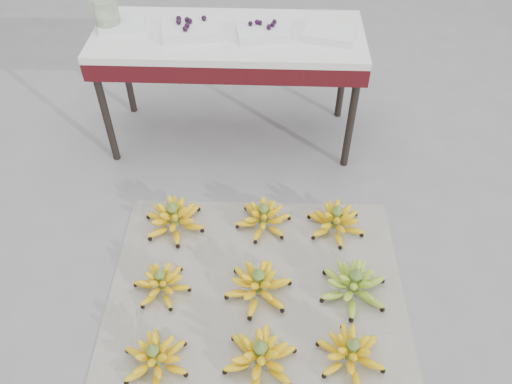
{
  "coord_description": "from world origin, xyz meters",
  "views": [
    {
      "loc": [
        0.12,
        -1.27,
        1.81
      ],
      "look_at": [
        0.06,
        0.24,
        0.3
      ],
      "focal_mm": 35.0,
      "sensor_mm": 36.0,
      "label": 1
    }
  ],
  "objects_px": {
    "bunch_front_left": "(155,358)",
    "tray_right": "(262,32)",
    "bunch_front_center": "(260,356)",
    "glass_jar": "(107,15)",
    "tray_left": "(191,30)",
    "bunch_mid_right": "(354,285)",
    "newspaper_mat": "(257,292)",
    "bunch_front_right": "(351,353)",
    "vendor_table": "(229,46)",
    "tray_far_right": "(329,34)",
    "bunch_back_left": "(174,218)",
    "tray_far_left": "(123,24)",
    "bunch_back_right": "(336,221)",
    "bunch_back_center": "(263,217)",
    "bunch_mid_left": "(161,283)",
    "bunch_mid_center": "(258,285)"
  },
  "relations": [
    {
      "from": "bunch_front_center",
      "to": "bunch_back_right",
      "type": "bearing_deg",
      "value": 44.58
    },
    {
      "from": "newspaper_mat",
      "to": "bunch_back_right",
      "type": "xyz_separation_m",
      "value": [
        0.36,
        0.37,
        0.06
      ]
    },
    {
      "from": "newspaper_mat",
      "to": "bunch_mid_center",
      "type": "bearing_deg",
      "value": -45.87
    },
    {
      "from": "tray_right",
      "to": "tray_far_right",
      "type": "bearing_deg",
      "value": -0.7
    },
    {
      "from": "tray_left",
      "to": "tray_right",
      "type": "xyz_separation_m",
      "value": [
        0.35,
        -0.0,
        -0.0
      ]
    },
    {
      "from": "bunch_mid_center",
      "to": "vendor_table",
      "type": "bearing_deg",
      "value": 103.7
    },
    {
      "from": "bunch_mid_right",
      "to": "bunch_back_center",
      "type": "distance_m",
      "value": 0.54
    },
    {
      "from": "bunch_mid_center",
      "to": "bunch_back_left",
      "type": "distance_m",
      "value": 0.54
    },
    {
      "from": "bunch_mid_right",
      "to": "bunch_front_right",
      "type": "bearing_deg",
      "value": -95.91
    },
    {
      "from": "tray_left",
      "to": "bunch_front_left",
      "type": "bearing_deg",
      "value": -90.31
    },
    {
      "from": "tray_far_left",
      "to": "glass_jar",
      "type": "height_order",
      "value": "glass_jar"
    },
    {
      "from": "bunch_mid_center",
      "to": "tray_far_left",
      "type": "relative_size",
      "value": 1.21
    },
    {
      "from": "bunch_back_left",
      "to": "vendor_table",
      "type": "bearing_deg",
      "value": 50.89
    },
    {
      "from": "bunch_front_center",
      "to": "bunch_front_right",
      "type": "relative_size",
      "value": 1.12
    },
    {
      "from": "bunch_back_right",
      "to": "glass_jar",
      "type": "height_order",
      "value": "glass_jar"
    },
    {
      "from": "newspaper_mat",
      "to": "bunch_front_left",
      "type": "height_order",
      "value": "bunch_front_left"
    },
    {
      "from": "bunch_front_center",
      "to": "glass_jar",
      "type": "bearing_deg",
      "value": 99.83
    },
    {
      "from": "bunch_back_center",
      "to": "tray_far_left",
      "type": "distance_m",
      "value": 1.18
    },
    {
      "from": "bunch_back_right",
      "to": "tray_left",
      "type": "xyz_separation_m",
      "value": [
        -0.72,
        0.67,
        0.6
      ]
    },
    {
      "from": "bunch_front_center",
      "to": "bunch_back_left",
      "type": "bearing_deg",
      "value": 102.7
    },
    {
      "from": "bunch_front_left",
      "to": "bunch_front_right",
      "type": "relative_size",
      "value": 1.05
    },
    {
      "from": "bunch_back_left",
      "to": "tray_far_left",
      "type": "relative_size",
      "value": 1.5
    },
    {
      "from": "vendor_table",
      "to": "tray_left",
      "type": "relative_size",
      "value": 4.41
    },
    {
      "from": "bunch_front_center",
      "to": "bunch_back_center",
      "type": "xyz_separation_m",
      "value": [
        -0.01,
        0.7,
        -0.01
      ]
    },
    {
      "from": "bunch_mid_right",
      "to": "tray_far_right",
      "type": "xyz_separation_m",
      "value": [
        -0.1,
        1.02,
        0.59
      ]
    },
    {
      "from": "bunch_mid_center",
      "to": "vendor_table",
      "type": "xyz_separation_m",
      "value": [
        -0.19,
        1.07,
        0.5
      ]
    },
    {
      "from": "tray_left",
      "to": "bunch_mid_right",
      "type": "bearing_deg",
      "value": -53.44
    },
    {
      "from": "tray_left",
      "to": "bunch_front_center",
      "type": "bearing_deg",
      "value": -74.22
    },
    {
      "from": "tray_right",
      "to": "vendor_table",
      "type": "bearing_deg",
      "value": 170.82
    },
    {
      "from": "bunch_mid_left",
      "to": "bunch_back_right",
      "type": "relative_size",
      "value": 0.74
    },
    {
      "from": "bunch_back_left",
      "to": "newspaper_mat",
      "type": "bearing_deg",
      "value": -62.61
    },
    {
      "from": "newspaper_mat",
      "to": "vendor_table",
      "type": "bearing_deg",
      "value": 99.64
    },
    {
      "from": "bunch_front_left",
      "to": "tray_right",
      "type": "bearing_deg",
      "value": 51.4
    },
    {
      "from": "bunch_front_center",
      "to": "tray_far_left",
      "type": "height_order",
      "value": "tray_far_left"
    },
    {
      "from": "bunch_front_center",
      "to": "bunch_back_center",
      "type": "bearing_deg",
      "value": 70.89
    },
    {
      "from": "bunch_front_center",
      "to": "bunch_back_center",
      "type": "distance_m",
      "value": 0.7
    },
    {
      "from": "bunch_front_right",
      "to": "tray_right",
      "type": "distance_m",
      "value": 1.5
    },
    {
      "from": "tray_right",
      "to": "newspaper_mat",
      "type": "bearing_deg",
      "value": -89.32
    },
    {
      "from": "bunch_front_center",
      "to": "bunch_mid_center",
      "type": "relative_size",
      "value": 1.2
    },
    {
      "from": "bunch_front_left",
      "to": "tray_far_right",
      "type": "bearing_deg",
      "value": 39.74
    },
    {
      "from": "bunch_mid_center",
      "to": "tray_far_right",
      "type": "xyz_separation_m",
      "value": [
        0.3,
        1.04,
        0.59
      ]
    },
    {
      "from": "bunch_back_left",
      "to": "bunch_back_center",
      "type": "xyz_separation_m",
      "value": [
        0.42,
        0.03,
        -0.01
      ]
    },
    {
      "from": "newspaper_mat",
      "to": "tray_far_left",
      "type": "height_order",
      "value": "tray_far_left"
    },
    {
      "from": "bunch_mid_left",
      "to": "bunch_mid_right",
      "type": "bearing_deg",
      "value": 5.06
    },
    {
      "from": "bunch_mid_right",
      "to": "newspaper_mat",
      "type": "bearing_deg",
      "value": -177.55
    },
    {
      "from": "newspaper_mat",
      "to": "bunch_mid_left",
      "type": "bearing_deg",
      "value": -178.82
    },
    {
      "from": "bunch_mid_right",
      "to": "bunch_back_center",
      "type": "height_order",
      "value": "bunch_mid_right"
    },
    {
      "from": "bunch_front_left",
      "to": "glass_jar",
      "type": "relative_size",
      "value": 2.25
    },
    {
      "from": "bunch_back_center",
      "to": "vendor_table",
      "type": "height_order",
      "value": "vendor_table"
    },
    {
      "from": "newspaper_mat",
      "to": "bunch_mid_center",
      "type": "relative_size",
      "value": 4.18
    }
  ]
}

